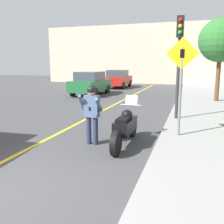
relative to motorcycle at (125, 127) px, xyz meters
The scene contains 9 objects.
road_center_line 3.54m from the motorcycle, 132.32° to the left, with size 0.12×36.00×0.01m.
building_backdrop 22.83m from the motorcycle, 94.45° to the left, with size 28.00×1.20×6.63m.
motorcycle is the anchor object (origin of this frame).
person_biker 1.05m from the motorcycle, 165.55° to the right, with size 0.59×0.46×1.65m.
crossing_sign 2.16m from the motorcycle, 37.08° to the left, with size 0.91×0.08×2.84m.
traffic_light 4.27m from the motorcycle, 71.57° to the left, with size 0.26×0.30×3.83m.
street_tree 10.00m from the motorcycle, 71.34° to the left, with size 2.42×2.42×4.61m.
parked_car_green 11.74m from the motorcycle, 117.25° to the left, with size 1.88×4.20×1.68m.
parked_car_red 17.26m from the motorcycle, 107.13° to the left, with size 1.88×4.20×1.68m.
Camera 1 is at (3.44, -3.03, 2.20)m, focal length 40.00 mm.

